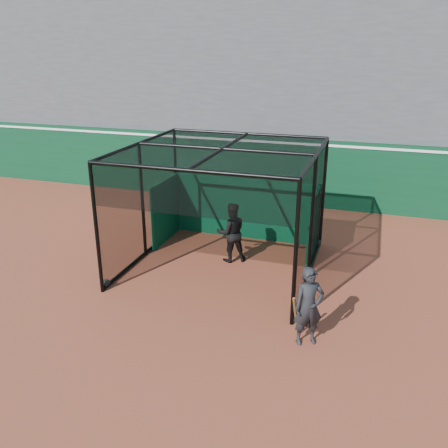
% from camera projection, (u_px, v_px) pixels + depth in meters
% --- Properties ---
extents(ground, '(120.00, 120.00, 0.00)m').
position_uv_depth(ground, '(152.00, 303.00, 11.06)').
color(ground, brown).
rests_on(ground, ground).
extents(outfield_wall, '(50.00, 0.50, 2.50)m').
position_uv_depth(outfield_wall, '(249.00, 167.00, 18.18)').
color(outfield_wall, '#0A371E').
rests_on(outfield_wall, ground).
extents(grandstand, '(50.00, 7.85, 8.95)m').
position_uv_depth(grandstand, '(273.00, 75.00, 20.42)').
color(grandstand, '#4C4C4F').
rests_on(grandstand, ground).
extents(batting_cage, '(4.76, 4.72, 3.22)m').
position_uv_depth(batting_cage, '(223.00, 210.00, 12.43)').
color(batting_cage, black).
rests_on(batting_cage, ground).
extents(batter, '(1.02, 0.95, 1.68)m').
position_uv_depth(batter, '(231.00, 232.00, 13.01)').
color(batter, black).
rests_on(batter, ground).
extents(on_deck_player, '(0.72, 0.64, 1.64)m').
position_uv_depth(on_deck_player, '(309.00, 307.00, 9.32)').
color(on_deck_player, black).
rests_on(on_deck_player, ground).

